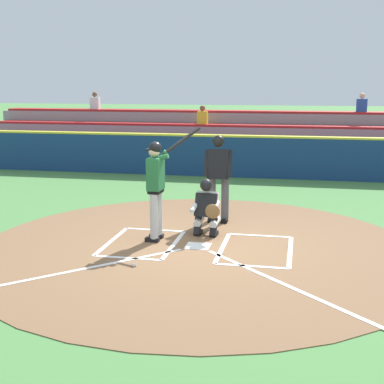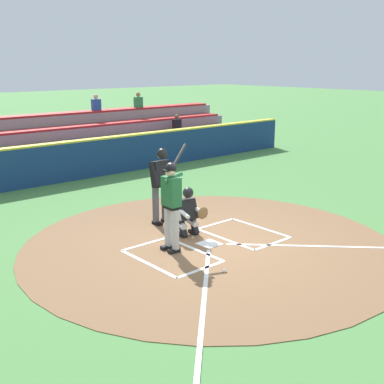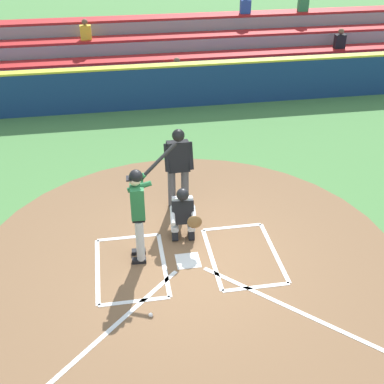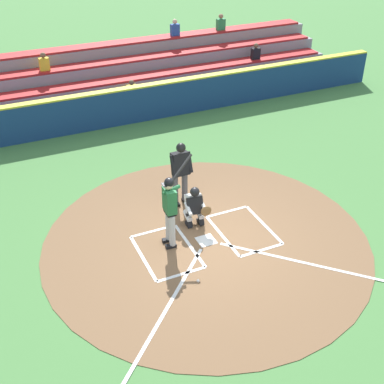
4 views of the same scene
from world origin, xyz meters
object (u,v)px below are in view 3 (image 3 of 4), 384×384
(catcher, at_px, (183,213))
(baseball, at_px, (151,315))
(batter, at_px, (138,209))
(plate_umpire, at_px, (178,164))

(catcher, xyz_separation_m, baseball, (0.85, 2.01, -0.55))
(batter, bearing_deg, baseball, 90.75)
(catcher, bearing_deg, baseball, 67.16)
(batter, distance_m, plate_umpire, 1.80)
(catcher, relative_size, baseball, 15.27)
(batter, bearing_deg, plate_umpire, -120.99)
(batter, height_order, catcher, batter)
(batter, xyz_separation_m, baseball, (-0.02, 1.53, -1.06))
(plate_umpire, bearing_deg, catcher, 86.80)
(catcher, height_order, baseball, catcher)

